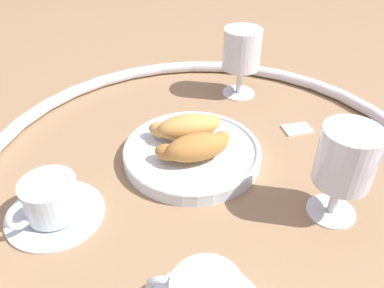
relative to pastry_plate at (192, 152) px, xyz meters
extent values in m
plane|color=#997551|center=(0.02, -0.03, -0.01)|extent=(2.20, 2.20, 0.00)
torus|color=silver|center=(0.02, -0.03, 0.00)|extent=(0.74, 0.74, 0.02)
cylinder|color=silver|center=(0.00, 0.00, 0.00)|extent=(0.23, 0.23, 0.02)
torus|color=silver|center=(0.00, 0.00, 0.01)|extent=(0.23, 0.23, 0.01)
ellipsoid|color=#BC7A38|center=(0.01, -0.03, 0.03)|extent=(0.11, 0.07, 0.04)
ellipsoid|color=#BC7A38|center=(0.04, 0.00, 0.02)|extent=(0.05, 0.05, 0.03)
ellipsoid|color=#BC7A38|center=(-0.04, -0.02, 0.02)|extent=(0.05, 0.04, 0.03)
ellipsoid|color=#D6994C|center=(-0.01, 0.03, 0.03)|extent=(0.11, 0.06, 0.04)
ellipsoid|color=#D6994C|center=(0.03, 0.05, 0.02)|extent=(0.05, 0.05, 0.03)
ellipsoid|color=#D6994C|center=(-0.05, 0.03, 0.02)|extent=(0.05, 0.04, 0.03)
cylinder|color=brown|center=(0.00, -0.28, 0.04)|extent=(0.07, 0.07, 0.01)
cylinder|color=silver|center=(-0.20, -0.11, -0.01)|extent=(0.14, 0.14, 0.01)
cylinder|color=silver|center=(-0.20, -0.11, 0.02)|extent=(0.08, 0.08, 0.05)
cylinder|color=brown|center=(-0.20, -0.11, 0.04)|extent=(0.07, 0.07, 0.01)
torus|color=silver|center=(-0.23, -0.15, 0.02)|extent=(0.03, 0.04, 0.04)
cylinder|color=white|center=(0.11, 0.22, -0.01)|extent=(0.07, 0.07, 0.01)
cylinder|color=white|center=(0.11, 0.22, 0.02)|extent=(0.01, 0.01, 0.05)
cylinder|color=white|center=(0.11, 0.22, 0.09)|extent=(0.08, 0.08, 0.08)
cylinder|color=gold|center=(0.11, 0.22, 0.08)|extent=(0.07, 0.07, 0.06)
cylinder|color=white|center=(0.19, -0.13, -0.01)|extent=(0.07, 0.07, 0.01)
cylinder|color=white|center=(0.19, -0.13, 0.02)|extent=(0.01, 0.01, 0.05)
cylinder|color=white|center=(0.19, -0.13, 0.09)|extent=(0.08, 0.08, 0.08)
cylinder|color=yellow|center=(0.19, -0.13, 0.07)|extent=(0.07, 0.07, 0.05)
cube|color=white|center=(0.20, 0.07, -0.01)|extent=(0.06, 0.04, 0.01)
camera|label=1|loc=(-0.04, -0.51, 0.39)|focal=36.30mm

